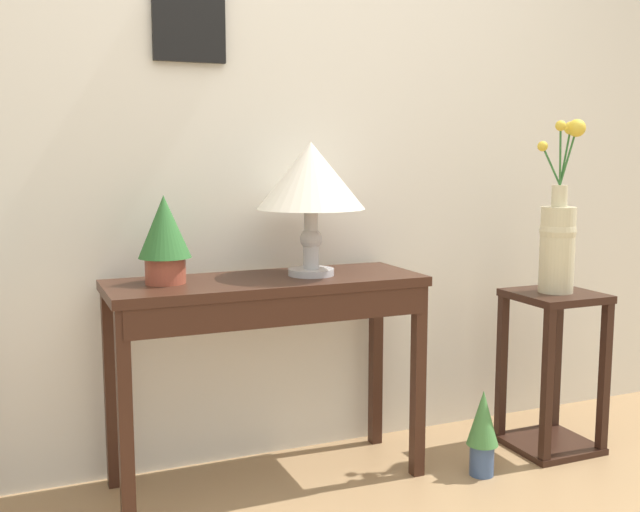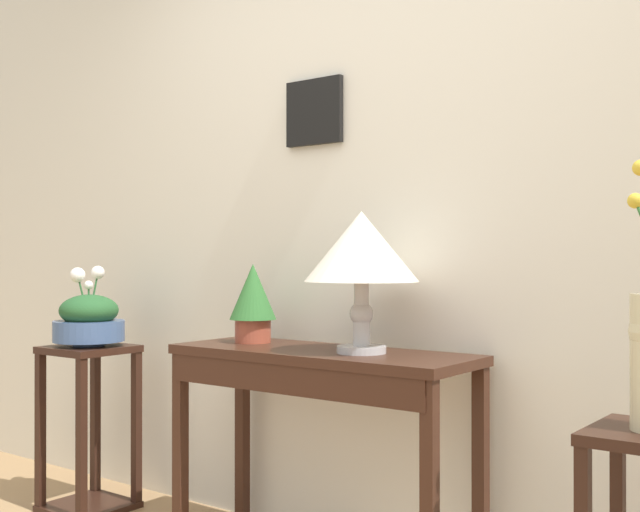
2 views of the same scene
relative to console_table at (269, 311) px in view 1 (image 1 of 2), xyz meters
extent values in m
cube|color=silver|center=(0.14, 0.32, 0.74)|extent=(9.00, 0.10, 2.80)
cube|color=black|center=(-0.21, 0.26, 1.03)|extent=(0.27, 0.02, 0.26)
cube|color=#BC5E88|center=(-0.21, 0.25, 1.03)|extent=(0.21, 0.01, 0.21)
cube|color=#381E14|center=(0.00, 0.02, 0.10)|extent=(1.14, 0.41, 0.03)
cube|color=#381E14|center=(0.00, -0.16, 0.03)|extent=(1.08, 0.03, 0.10)
cube|color=#381E14|center=(-0.54, -0.15, -0.29)|extent=(0.04, 0.04, 0.74)
cube|color=#381E14|center=(0.54, -0.15, -0.29)|extent=(0.05, 0.04, 0.74)
cube|color=#381E14|center=(-0.54, 0.20, -0.29)|extent=(0.04, 0.04, 0.74)
cube|color=#381E14|center=(0.54, 0.20, -0.29)|extent=(0.05, 0.04, 0.74)
cylinder|color=#B7B7BC|center=(0.18, 0.02, 0.13)|extent=(0.17, 0.17, 0.02)
cylinder|color=#B7B7BC|center=(0.18, 0.02, 0.20)|extent=(0.06, 0.06, 0.11)
sphere|color=#B7B7BC|center=(0.18, 0.02, 0.25)|extent=(0.08, 0.08, 0.08)
cylinder|color=#B7B7BC|center=(0.18, 0.02, 0.31)|extent=(0.05, 0.05, 0.11)
cone|color=beige|center=(0.18, 0.02, 0.48)|extent=(0.40, 0.40, 0.24)
cylinder|color=#9E4733|center=(-0.36, 0.06, 0.16)|extent=(0.14, 0.14, 0.09)
cone|color=#2D662D|center=(-0.36, 0.06, 0.31)|extent=(0.18, 0.18, 0.22)
cube|color=black|center=(1.19, -0.13, -0.01)|extent=(0.33, 0.33, 0.03)
cube|color=black|center=(1.19, -0.13, -0.64)|extent=(0.33, 0.33, 0.03)
cube|color=black|center=(1.04, -0.28, -0.33)|extent=(0.03, 0.04, 0.60)
cube|color=black|center=(1.33, -0.28, -0.33)|extent=(0.04, 0.04, 0.60)
cube|color=black|center=(1.04, 0.01, -0.33)|extent=(0.03, 0.04, 0.60)
cube|color=black|center=(1.33, 0.01, -0.33)|extent=(0.04, 0.04, 0.60)
cylinder|color=beige|center=(1.19, -0.13, 0.18)|extent=(0.14, 0.14, 0.35)
sphere|color=beige|center=(1.19, -0.13, 0.26)|extent=(0.15, 0.15, 0.15)
cylinder|color=beige|center=(1.19, -0.13, 0.40)|extent=(0.06, 0.06, 0.09)
cylinder|color=#2D662D|center=(1.15, -0.11, 0.52)|extent=(0.08, 0.04, 0.16)
sphere|color=gold|center=(1.12, -0.10, 0.59)|extent=(0.04, 0.04, 0.04)
cylinder|color=#2D662D|center=(1.17, -0.15, 0.56)|extent=(0.05, 0.04, 0.23)
sphere|color=gold|center=(1.15, -0.16, 0.67)|extent=(0.04, 0.04, 0.04)
cylinder|color=#2D662D|center=(1.20, -0.15, 0.55)|extent=(0.05, 0.05, 0.23)
sphere|color=gold|center=(1.22, -0.17, 0.66)|extent=(0.07, 0.07, 0.07)
cylinder|color=#2D662D|center=(1.21, -0.13, 0.55)|extent=(0.05, 0.01, 0.23)
sphere|color=gold|center=(1.23, -0.13, 0.66)|extent=(0.05, 0.05, 0.05)
cylinder|color=#3D5684|center=(0.77, -0.25, -0.60)|extent=(0.09, 0.09, 0.13)
cone|color=#478442|center=(0.77, -0.25, -0.43)|extent=(0.12, 0.12, 0.21)
camera|label=1|loc=(-0.85, -2.49, 0.56)|focal=41.66mm
camera|label=2|loc=(1.71, -2.26, 0.44)|focal=44.69mm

